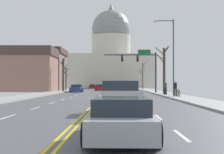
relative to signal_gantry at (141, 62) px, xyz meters
The scene contains 24 objects.
ground 16.03m from the signal_gantry, 110.44° to the right, with size 20.00×180.00×0.20m.
signal_gantry is the anchor object (origin of this frame).
street_lamp_right 11.70m from the signal_gantry, 77.31° to the right, with size 2.37×0.24×8.78m.
capitol_building 58.34m from the signal_gantry, 95.28° to the left, with size 28.29×18.16×28.30m.
sedan_near_00 7.02m from the signal_gantry, 129.62° to the right, with size 2.05×4.39×1.25m.
sedan_near_01 12.88m from the signal_gantry, 107.71° to the right, with size 2.05×4.24×1.28m.
sedan_near_02 19.87m from the signal_gantry, 100.96° to the right, with size 2.16×4.51×1.13m.
sedan_near_03 26.12m from the signal_gantry, 97.55° to the right, with size 1.99×4.53×1.29m.
pickup_truck_near_04 32.07m from the signal_gantry, 96.46° to the right, with size 2.31×5.65×1.69m.
sedan_near_05 39.42m from the signal_gantry, 95.36° to the right, with size 1.98×4.44×1.17m.
sedan_oncoming_00 13.80m from the signal_gantry, 144.19° to the left, with size 2.12×4.52×1.34m.
sedan_oncoming_01 20.57m from the signal_gantry, 110.38° to the left, with size 2.11×4.31×1.28m.
sedan_oncoming_02 33.71m from the signal_gantry, 102.18° to the left, with size 2.18×4.42×1.18m.
sedan_oncoming_03 46.63m from the signal_gantry, 103.11° to the left, with size 2.06×4.27×1.18m.
flank_building_00 29.35m from the signal_gantry, 137.88° to the left, with size 14.13×9.91×8.86m.
flank_building_01 23.35m from the signal_gantry, 153.03° to the left, with size 11.74×8.45×8.09m.
flank_building_02 39.33m from the signal_gantry, 126.66° to the left, with size 11.31×6.78×8.18m.
bare_tree_00 29.90m from the signal_gantry, 84.61° to the left, with size 2.24×1.88×7.05m.
bare_tree_01 24.22m from the signal_gantry, 126.41° to the left, with size 1.77×2.74×5.18m.
bare_tree_02 5.85m from the signal_gantry, 61.28° to the right, with size 1.97×2.09×6.49m.
bare_tree_03 16.51m from the signal_gantry, 144.10° to the left, with size 1.96×2.01×6.28m.
pedestrian_00 9.64m from the signal_gantry, 74.68° to the right, with size 0.35×0.34×1.69m.
pedestrian_01 13.43m from the signal_gantry, 77.31° to the right, with size 0.35×0.34×1.68m.
bicycle_parked 14.88m from the signal_gantry, 78.33° to the right, with size 0.12×1.77×0.85m.
Camera 1 is at (1.52, -33.73, 1.58)m, focal length 51.15 mm.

